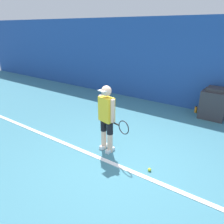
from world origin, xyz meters
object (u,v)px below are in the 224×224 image
at_px(water_bottle, 196,110).
at_px(tennis_ball, 149,170).
at_px(tennis_player, 107,116).
at_px(covered_chair, 214,104).

bearing_deg(water_bottle, tennis_ball, -87.10).
height_order(tennis_player, water_bottle, tennis_player).
distance_m(tennis_player, water_bottle, 3.78).
xyz_separation_m(tennis_player, tennis_ball, (1.14, -0.15, -0.80)).
xyz_separation_m(tennis_player, water_bottle, (0.96, 3.58, -0.73)).
height_order(tennis_ball, covered_chair, covered_chair).
relative_size(tennis_ball, covered_chair, 0.07).
distance_m(tennis_ball, covered_chair, 3.62).
relative_size(tennis_player, covered_chair, 1.58).
bearing_deg(tennis_player, water_bottle, 88.57).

